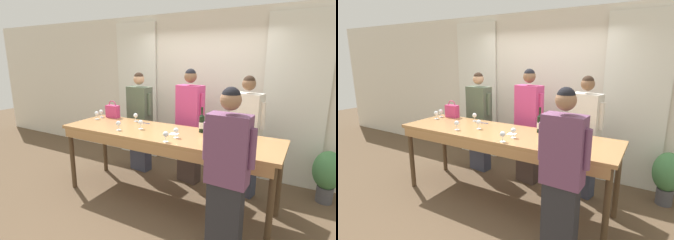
{
  "view_description": "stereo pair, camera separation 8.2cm",
  "coord_description": "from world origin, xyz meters",
  "views": [
    {
      "loc": [
        1.72,
        -2.98,
        2.01
      ],
      "look_at": [
        0.0,
        0.09,
        1.18
      ],
      "focal_mm": 28.0,
      "sensor_mm": 36.0,
      "label": 1
    },
    {
      "loc": [
        1.79,
        -2.94,
        2.01
      ],
      "look_at": [
        0.0,
        0.09,
        1.18
      ],
      "focal_mm": 28.0,
      "sensor_mm": 36.0,
      "label": 2
    }
  ],
  "objects": [
    {
      "name": "ground_plane",
      "position": [
        0.0,
        0.0,
        0.0
      ],
      "size": [
        18.0,
        18.0,
        0.0
      ],
      "primitive_type": "plane",
      "color": "brown"
    },
    {
      "name": "guest_olive_jacket",
      "position": [
        -0.93,
        0.73,
        0.91
      ],
      "size": [
        0.53,
        0.27,
        1.77
      ],
      "color": "#383D51",
      "rests_on": "ground_plane"
    },
    {
      "name": "wine_glass_center_right",
      "position": [
        0.22,
        -0.37,
        1.12
      ],
      "size": [
        0.07,
        0.07,
        0.13
      ],
      "color": "white",
      "rests_on": "tasting_bar"
    },
    {
      "name": "host_pouring",
      "position": [
        1.09,
        -0.72,
        0.92
      ],
      "size": [
        0.51,
        0.22,
        1.77
      ],
      "color": "#28282D",
      "rests_on": "ground_plane"
    },
    {
      "name": "wine_glass_front_mid",
      "position": [
        0.6,
        0.25,
        1.12
      ],
      "size": [
        0.07,
        0.07,
        0.13
      ],
      "color": "white",
      "rests_on": "tasting_bar"
    },
    {
      "name": "potted_plant",
      "position": [
        2.01,
        1.06,
        0.44
      ],
      "size": [
        0.39,
        0.39,
        0.76
      ],
      "color": "#4C4C51",
      "rests_on": "ground_plane"
    },
    {
      "name": "tasting_bar",
      "position": [
        0.0,
        -0.03,
        0.93
      ],
      "size": [
        3.07,
        0.88,
        1.03
      ],
      "color": "#B27F4C",
      "rests_on": "ground_plane"
    },
    {
      "name": "wine_glass_center_mid",
      "position": [
        0.25,
        -0.16,
        1.12
      ],
      "size": [
        0.07,
        0.07,
        0.13
      ],
      "color": "white",
      "rests_on": "tasting_bar"
    },
    {
      "name": "wine_glass_front_right",
      "position": [
        0.77,
        0.3,
        1.12
      ],
      "size": [
        0.07,
        0.07,
        0.13
      ],
      "color": "white",
      "rests_on": "tasting_bar"
    },
    {
      "name": "wine_glass_front_left",
      "position": [
        -1.4,
        0.26,
        1.12
      ],
      "size": [
        0.07,
        0.07,
        0.13
      ],
      "color": "white",
      "rests_on": "tasting_bar"
    },
    {
      "name": "napkin",
      "position": [
        0.16,
        -0.03,
        1.03
      ],
      "size": [
        0.12,
        0.12,
        0.0
      ],
      "color": "white",
      "rests_on": "tasting_bar"
    },
    {
      "name": "wine_glass_center_left",
      "position": [
        -0.38,
        -0.03,
        1.12
      ],
      "size": [
        0.07,
        0.07,
        0.13
      ],
      "color": "white",
      "rests_on": "tasting_bar"
    },
    {
      "name": "wine_glass_back_right",
      "position": [
        -0.71,
        0.31,
        1.12
      ],
      "size": [
        0.07,
        0.07,
        0.13
      ],
      "color": "white",
      "rests_on": "tasting_bar"
    },
    {
      "name": "curtain_panel_left",
      "position": [
        -1.47,
        1.41,
        1.34
      ],
      "size": [
        0.92,
        0.03,
        2.69
      ],
      "color": "white",
      "rests_on": "ground_plane"
    },
    {
      "name": "wine_bottle",
      "position": [
        0.44,
        0.23,
        1.15
      ],
      "size": [
        0.07,
        0.07,
        0.35
      ],
      "color": "black",
      "rests_on": "tasting_bar"
    },
    {
      "name": "wine_glass_back_left",
      "position": [
        -0.62,
        -0.23,
        1.12
      ],
      "size": [
        0.07,
        0.07,
        0.13
      ],
      "color": "white",
      "rests_on": "tasting_bar"
    },
    {
      "name": "guest_cream_sweater",
      "position": [
        0.92,
        0.73,
        0.91
      ],
      "size": [
        0.53,
        0.3,
        1.78
      ],
      "color": "#383D51",
      "rests_on": "ground_plane"
    },
    {
      "name": "pen",
      "position": [
        -0.5,
        0.27,
        1.03
      ],
      "size": [
        0.14,
        0.02,
        0.01
      ],
      "color": "#193399",
      "rests_on": "tasting_bar"
    },
    {
      "name": "wine_glass_back_mid",
      "position": [
        0.92,
        -0.1,
        1.12
      ],
      "size": [
        0.07,
        0.07,
        0.13
      ],
      "color": "white",
      "rests_on": "tasting_bar"
    },
    {
      "name": "curtain_panel_right",
      "position": [
        1.47,
        1.41,
        1.34
      ],
      "size": [
        0.92,
        0.03,
        2.69
      ],
      "color": "white",
      "rests_on": "ground_plane"
    },
    {
      "name": "handbag",
      "position": [
        -1.22,
        0.35,
        1.14
      ],
      "size": [
        0.23,
        0.11,
        0.29
      ],
      "color": "#C63870",
      "rests_on": "tasting_bar"
    },
    {
      "name": "wine_glass_by_bottle",
      "position": [
        0.54,
        0.14,
        1.12
      ],
      "size": [
        0.07,
        0.07,
        0.13
      ],
      "color": "white",
      "rests_on": "tasting_bar"
    },
    {
      "name": "wine_glass_near_host",
      "position": [
        -1.37,
        0.12,
        1.12
      ],
      "size": [
        0.07,
        0.07,
        0.13
      ],
      "color": "white",
      "rests_on": "tasting_bar"
    },
    {
      "name": "guest_pink_top",
      "position": [
        0.04,
        0.73,
        0.95
      ],
      "size": [
        0.53,
        0.29,
        1.85
      ],
      "color": "#473833",
      "rests_on": "ground_plane"
    },
    {
      "name": "wall_back",
      "position": [
        0.0,
        1.47,
        1.4
      ],
      "size": [
        12.0,
        0.06,
        2.8
      ],
      "color": "silver",
      "rests_on": "ground_plane"
    }
  ]
}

